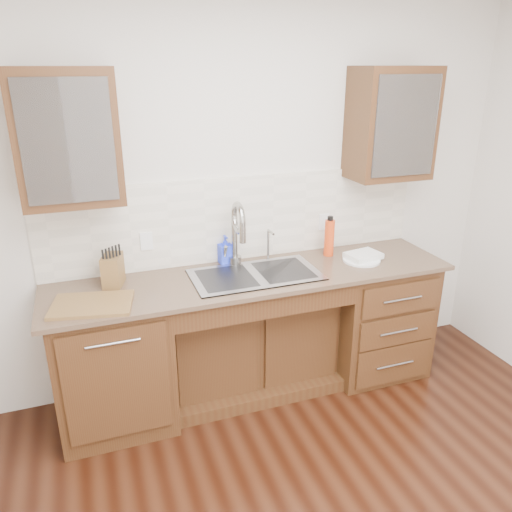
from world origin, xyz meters
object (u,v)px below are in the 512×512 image
object	(u,v)px
soap_bottle	(225,250)
knife_block	(113,270)
water_bottle	(329,238)
plate	(361,260)
cutting_board	(92,305)

from	to	relation	value
soap_bottle	knife_block	bearing A→B (deg)	-174.96
soap_bottle	water_bottle	distance (m)	0.75
water_bottle	soap_bottle	bearing A→B (deg)	172.16
soap_bottle	plate	size ratio (longest dim) A/B	0.76
water_bottle	knife_block	world-z (taller)	water_bottle
soap_bottle	knife_block	distance (m)	0.77
soap_bottle	water_bottle	world-z (taller)	water_bottle
plate	knife_block	bearing A→B (deg)	174.29
soap_bottle	plate	world-z (taller)	soap_bottle
water_bottle	knife_block	size ratio (longest dim) A/B	1.34
cutting_board	plate	bearing A→B (deg)	3.08
water_bottle	knife_block	xyz separation A→B (m)	(-1.51, -0.01, -0.03)
water_bottle	knife_block	bearing A→B (deg)	-179.45
soap_bottle	cutting_board	bearing A→B (deg)	-160.86
soap_bottle	knife_block	xyz separation A→B (m)	(-0.77, -0.12, -0.00)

